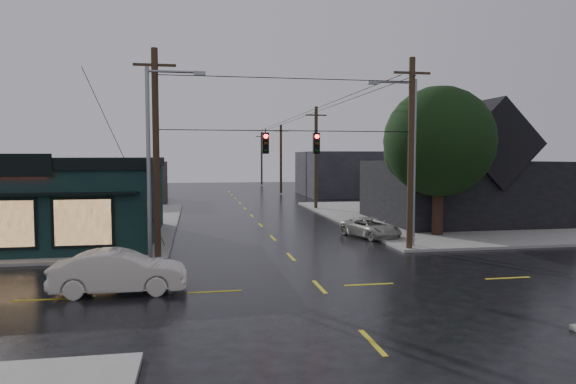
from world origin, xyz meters
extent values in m
plane|color=black|center=(0.00, 0.00, 0.00)|extent=(160.00, 160.00, 0.00)
cube|color=gray|center=(20.00, 20.00, 0.07)|extent=(28.00, 28.00, 0.15)
cube|color=black|center=(-15.00, 13.00, 2.25)|extent=(16.00, 12.00, 4.20)
cube|color=black|center=(-15.00, 13.00, 4.65)|extent=(16.30, 12.30, 0.60)
cube|color=black|center=(15.00, 17.00, 2.40)|extent=(12.00, 11.00, 4.50)
cylinder|color=black|center=(10.19, 10.71, 2.27)|extent=(0.70, 0.70, 4.25)
sphere|color=black|center=(10.19, 10.71, 5.93)|extent=(6.83, 6.83, 6.83)
cylinder|color=black|center=(0.00, 6.50, 6.30)|extent=(13.00, 0.04, 0.04)
cube|color=#372F28|center=(-14.00, 40.00, 2.20)|extent=(12.00, 10.00, 4.40)
cube|color=black|center=(16.00, 45.00, 2.80)|extent=(14.00, 12.00, 5.60)
imported|color=beige|center=(-7.44, 0.46, 0.79)|extent=(4.80, 1.71, 1.58)
imported|color=#A7A59A|center=(6.00, 11.19, 0.61)|extent=(3.27, 4.78, 1.21)
camera|label=1|loc=(-4.66, -18.91, 5.03)|focal=32.00mm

